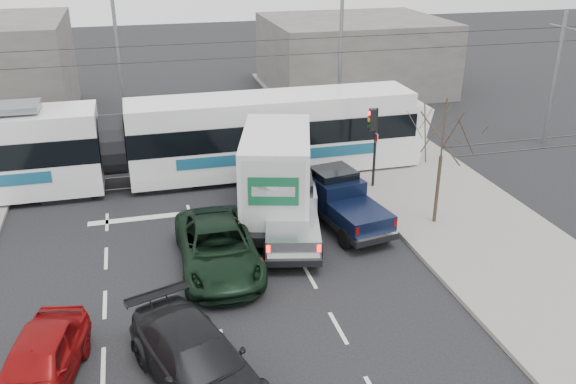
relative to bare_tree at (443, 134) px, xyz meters
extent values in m
plane|color=black|center=(-7.60, -2.50, -3.79)|extent=(120.00, 120.00, 0.00)
cube|color=gray|center=(1.40, -2.50, -3.72)|extent=(6.00, 60.00, 0.15)
cube|color=#33302D|center=(-7.60, 7.50, -3.78)|extent=(60.00, 1.60, 0.03)
cube|color=slate|center=(4.40, 21.50, -1.29)|extent=(12.00, 10.00, 5.00)
cylinder|color=#47382B|center=(0.00, 0.00, -2.27)|extent=(0.14, 0.14, 2.75)
cylinder|color=#47382B|center=(0.00, 0.00, 0.23)|extent=(0.07, 0.07, 2.25)
cylinder|color=black|center=(-1.00, 4.00, -1.84)|extent=(0.12, 0.12, 3.60)
cube|color=black|center=(-1.20, 4.00, -0.54)|extent=(0.28, 0.28, 0.95)
cylinder|color=#FF0C07|center=(-1.35, 4.00, -0.24)|extent=(0.06, 0.20, 0.20)
cylinder|color=orange|center=(-1.35, 4.00, -0.54)|extent=(0.06, 0.20, 0.20)
cylinder|color=#05330C|center=(-1.35, 4.00, -0.84)|extent=(0.06, 0.20, 0.20)
cube|color=white|center=(-1.02, 3.85, -1.34)|extent=(0.02, 0.30, 0.40)
cylinder|color=slate|center=(-0.10, 11.50, 0.71)|extent=(0.20, 0.20, 9.00)
cylinder|color=slate|center=(-11.60, 13.50, 0.71)|extent=(0.20, 0.20, 9.00)
cylinder|color=black|center=(-7.60, 7.50, 1.71)|extent=(60.00, 0.03, 0.03)
cylinder|color=black|center=(-7.60, 7.50, 2.41)|extent=(60.00, 0.03, 0.03)
cylinder|color=slate|center=(10.40, 7.50, -0.29)|extent=(0.20, 0.20, 7.00)
cube|color=white|center=(-4.93, 7.00, -2.73)|extent=(13.24, 2.80, 1.61)
cube|color=black|center=(-4.93, 7.00, -1.49)|extent=(13.31, 2.83, 1.09)
cube|color=white|center=(-4.93, 7.00, -0.51)|extent=(13.24, 2.69, 1.02)
cube|color=navy|center=(-4.93, 5.60, -2.44)|extent=(9.27, 0.04, 0.51)
cylinder|color=black|center=(-12.12, 7.01, -1.71)|extent=(1.03, 2.67, 2.66)
cube|color=slate|center=(-16.44, 7.02, 0.24)|extent=(3.09, 1.67, 0.26)
cube|color=black|center=(-14.28, 7.01, -3.61)|extent=(2.06, 2.36, 0.37)
cube|color=black|center=(-9.97, 7.01, -3.61)|extent=(2.06, 2.36, 0.37)
cube|color=black|center=(-1.33, 6.99, -3.61)|extent=(2.06, 2.36, 0.37)
cube|color=black|center=(-5.80, 0.25, -3.26)|extent=(3.17, 5.89, 0.24)
cube|color=#A1A4A6|center=(-5.56, 1.23, -2.59)|extent=(2.38, 2.73, 1.11)
cube|color=black|center=(-5.54, 1.33, -2.01)|extent=(1.98, 2.01, 0.53)
cube|color=#A1A4A6|center=(-5.25, 2.54, -2.81)|extent=(2.02, 1.40, 0.53)
cube|color=#A1A4A6|center=(-6.08, -0.95, -2.87)|extent=(2.42, 2.89, 0.63)
cube|color=silver|center=(-6.42, -2.36, -3.14)|extent=(1.77, 0.58, 0.17)
cube|color=#FF0C07|center=(-7.22, -2.06, -2.78)|extent=(0.15, 0.11, 0.27)
cube|color=#FF0C07|center=(-5.56, -2.45, -2.78)|extent=(0.15, 0.11, 0.27)
cylinder|color=black|center=(-6.25, 2.20, -3.41)|extent=(0.44, 0.81, 0.77)
cylinder|color=black|center=(-4.52, 1.79, -3.41)|extent=(0.44, 0.81, 0.77)
cylinder|color=black|center=(-7.08, -1.29, -3.41)|extent=(0.44, 0.81, 0.77)
cylinder|color=black|center=(-5.35, -1.70, -3.41)|extent=(0.44, 0.81, 0.77)
cube|color=black|center=(-5.77, 2.62, -3.21)|extent=(4.48, 7.83, 0.37)
cube|color=white|center=(-4.99, 5.33, -2.31)|extent=(2.81, 2.37, 1.69)
cube|color=black|center=(-4.95, 5.47, -1.67)|extent=(2.33, 1.71, 0.64)
cube|color=silver|center=(-5.97, 1.91, -1.65)|extent=(3.83, 5.55, 3.12)
cube|color=silver|center=(-6.66, -0.50, -1.65)|extent=(2.17, 0.67, 2.75)
cube|color=#135534|center=(-6.67, -0.55, -1.40)|extent=(1.72, 0.51, 1.06)
cube|color=black|center=(-6.73, -0.73, -3.32)|extent=(2.27, 0.88, 0.19)
cylinder|color=black|center=(-6.19, 5.21, -3.32)|extent=(0.57, 1.00, 0.95)
cylinder|color=black|center=(-4.04, 4.59, -3.32)|extent=(0.57, 1.00, 0.95)
cylinder|color=black|center=(-7.41, 0.93, -3.26)|extent=(0.60, 1.11, 1.06)
cylinder|color=black|center=(-5.26, 0.32, -3.26)|extent=(0.60, 1.11, 1.06)
cube|color=black|center=(-3.51, 0.74, -3.25)|extent=(2.64, 5.14, 0.24)
cube|color=black|center=(-3.67, 1.61, -2.57)|extent=(2.11, 2.34, 1.13)
cube|color=black|center=(-3.68, 1.70, -1.98)|extent=(1.77, 1.72, 0.54)
cube|color=black|center=(-3.87, 2.76, -2.79)|extent=(1.85, 1.17, 0.54)
cube|color=black|center=(-3.32, -0.32, -2.86)|extent=(2.13, 2.48, 0.64)
cube|color=silver|center=(-3.10, -1.58, -3.13)|extent=(1.67, 0.47, 0.18)
cube|color=#590505|center=(-3.90, -1.62, -2.76)|extent=(0.15, 0.10, 0.27)
cube|color=#590505|center=(-2.33, -1.34, -2.76)|extent=(0.15, 0.10, 0.27)
cylinder|color=black|center=(-4.61, 2.14, -3.40)|extent=(0.41, 0.82, 0.78)
cylinder|color=black|center=(-2.97, 2.43, -3.40)|extent=(0.41, 0.82, 0.78)
cylinder|color=black|center=(-4.06, -0.95, -3.40)|extent=(0.41, 0.82, 0.78)
cylinder|color=black|center=(-2.42, -0.66, -3.40)|extent=(0.41, 0.82, 0.78)
imported|color=black|center=(-8.78, -1.15, -3.00)|extent=(2.71, 5.73, 1.58)
imported|color=maroon|center=(-14.08, -5.99, -3.05)|extent=(2.65, 4.66, 1.49)
imported|color=black|center=(-10.18, -6.93, -3.02)|extent=(3.80, 5.76, 1.55)
camera|label=1|loc=(-11.09, -19.52, 7.12)|focal=38.00mm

